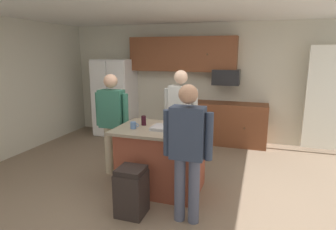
# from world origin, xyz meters

# --- Properties ---
(floor) EXTENTS (7.04, 7.04, 0.00)m
(floor) POSITION_xyz_m (0.00, 0.00, 0.00)
(floor) COLOR #7F6B56
(floor) RESTS_ON ground
(ceiling) EXTENTS (7.04, 7.04, 0.00)m
(ceiling) POSITION_xyz_m (0.00, 0.00, 2.60)
(ceiling) COLOR white
(back_wall) EXTENTS (6.40, 0.10, 2.60)m
(back_wall) POSITION_xyz_m (0.00, 2.80, 1.30)
(back_wall) COLOR beige
(back_wall) RESTS_ON ground
(french_door_window_panel) EXTENTS (0.90, 0.06, 2.00)m
(french_door_window_panel) POSITION_xyz_m (2.60, 2.40, 1.10)
(french_door_window_panel) COLOR white
(french_door_window_panel) RESTS_ON ground
(cabinet_run_upper) EXTENTS (2.40, 0.38, 0.75)m
(cabinet_run_upper) POSITION_xyz_m (-0.40, 2.60, 1.93)
(cabinet_run_upper) COLOR brown
(cabinet_run_lower) EXTENTS (1.80, 0.63, 0.90)m
(cabinet_run_lower) POSITION_xyz_m (0.60, 2.48, 0.45)
(cabinet_run_lower) COLOR brown
(cabinet_run_lower) RESTS_ON ground
(refrigerator) EXTENTS (0.88, 0.76, 1.81)m
(refrigerator) POSITION_xyz_m (-2.00, 2.38, 0.90)
(refrigerator) COLOR white
(refrigerator) RESTS_ON ground
(microwave_over_range) EXTENTS (0.56, 0.40, 0.32)m
(microwave_over_range) POSITION_xyz_m (0.60, 2.50, 1.45)
(microwave_over_range) COLOR black
(kitchen_island) EXTENTS (1.26, 0.93, 0.92)m
(kitchen_island) POSITION_xyz_m (0.02, -0.00, 0.47)
(kitchen_island) COLOR brown
(kitchen_island) RESTS_ON ground
(person_elder_center) EXTENTS (0.57, 0.22, 1.63)m
(person_elder_center) POSITION_xyz_m (0.57, -0.68, 0.94)
(person_elder_center) COLOR #4C5166
(person_elder_center) RESTS_ON ground
(person_guest_right) EXTENTS (0.57, 0.22, 1.64)m
(person_guest_right) POSITION_xyz_m (-0.91, 0.27, 0.94)
(person_guest_right) COLOR tan
(person_guest_right) RESTS_ON ground
(person_guest_left) EXTENTS (0.57, 0.22, 1.69)m
(person_guest_left) POSITION_xyz_m (0.07, 0.81, 0.97)
(person_guest_left) COLOR #4C5166
(person_guest_left) RESTS_ON ground
(mug_blue_stoneware) EXTENTS (0.12, 0.08, 0.10)m
(mug_blue_stoneware) POSITION_xyz_m (-0.34, -0.15, 0.97)
(mug_blue_stoneware) COLOR #4C6B99
(mug_blue_stoneware) RESTS_ON kitchen_island
(glass_dark_ale) EXTENTS (0.07, 0.07, 0.14)m
(glass_dark_ale) POSITION_xyz_m (-0.28, 0.07, 0.99)
(glass_dark_ale) COLOR black
(glass_dark_ale) RESTS_ON kitchen_island
(tumbler_amber) EXTENTS (0.06, 0.06, 0.15)m
(tumbler_amber) POSITION_xyz_m (0.48, 0.11, 1.00)
(tumbler_amber) COLOR black
(tumbler_amber) RESTS_ON kitchen_island
(serving_tray) EXTENTS (0.44, 0.30, 0.04)m
(serving_tray) POSITION_xyz_m (0.13, -0.05, 0.95)
(serving_tray) COLOR #B7B7BC
(serving_tray) RESTS_ON kitchen_island
(trash_bin) EXTENTS (0.34, 0.34, 0.61)m
(trash_bin) POSITION_xyz_m (-0.11, -0.75, 0.30)
(trash_bin) COLOR black
(trash_bin) RESTS_ON ground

